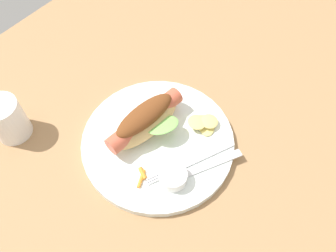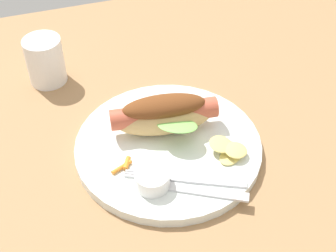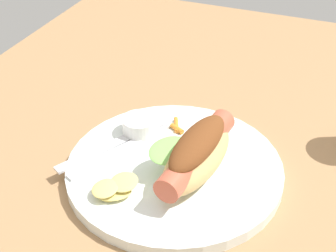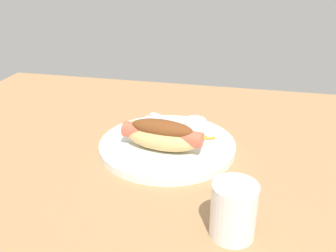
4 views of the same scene
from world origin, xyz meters
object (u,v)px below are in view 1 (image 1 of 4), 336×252
Objects in this scene: hot_dog at (145,120)px; fork at (193,161)px; carrot_garnish at (142,176)px; drinking_cup at (7,119)px; chips_pile at (204,123)px; sauce_ramekin at (173,177)px; knife at (204,167)px; plate at (158,142)px.

fork is (-0.13, -10.73, -2.84)cm from hot_dog.
drinking_cup is (-7.21, 25.65, 2.23)cm from carrot_garnish.
chips_pile is 15.36cm from carrot_garnish.
sauce_ramekin is 31.78cm from drinking_cup.
plate is at bearing -57.24° from knife.
drinking_cup is at bearing -38.89° from fork.
knife is at bearing -42.12° from carrot_garnish.
chips_pile reaches higher than carrot_garnish.
knife is 4.28× the size of carrot_garnish.
hot_dog is 1.97× the size of drinking_cup.
hot_dog is at bearing -59.96° from knife.
fork is 2.20cm from knife.
fork is at bearing -51.29° from knife.
drinking_cup is at bearing 122.33° from plate.
drinking_cup reaches higher than fork.
drinking_cup reaches higher than plate.
sauce_ramekin is 6.05cm from knife.
carrot_garnish is (-8.06, 7.29, 0.15)cm from knife.
sauce_ramekin reaches higher than plate.
drinking_cup is (-15.04, 20.04, -0.47)cm from hot_dog.
carrot_garnish is (-7.41, -2.54, 1.13)cm from plate.
plate is at bearing -62.66° from fork.
chips_pile is (7.35, -7.91, -2.23)cm from hot_dog.
chips_pile is 0.71× the size of drinking_cup.
fork is 1.90× the size of drinking_cup.
chips_pile reaches higher than fork.
chips_pile is at bearing -31.96° from plate.
knife reaches higher than plate.
plate is 8.29× the size of carrot_garnish.
sauce_ramekin is at bearing -170.02° from chips_pile.
drinking_cup is (-15.28, 32.94, 2.39)cm from knife.
sauce_ramekin reaches higher than chips_pile.
hot_dog is at bearing 132.90° from chips_pile.
carrot_garnish is at bearing 122.07° from sauce_ramekin.
knife is (5.25, -2.81, -1.02)cm from sauce_ramekin.
plate is 8.63cm from sauce_ramekin.
chips_pile is 1.76× the size of carrot_garnish.
knife is 1.73× the size of drinking_cup.
knife is at bearing -86.23° from plate.
drinking_cup is (-22.39, 27.95, 1.76)cm from chips_pile.
knife is 2.43× the size of chips_pile.
drinking_cup is at bearing 108.40° from sauce_ramekin.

